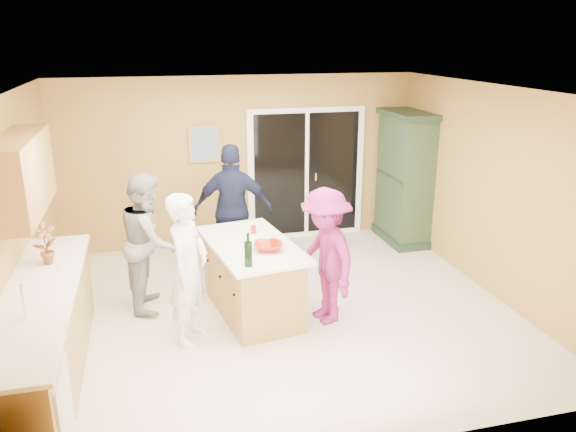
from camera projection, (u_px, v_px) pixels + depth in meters
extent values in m
plane|color=white|center=(278.00, 310.00, 6.76)|extent=(5.50, 5.50, 0.00)
cube|color=silver|center=(277.00, 90.00, 5.96)|extent=(5.50, 5.00, 0.10)
cube|color=tan|center=(241.00, 161.00, 8.67)|extent=(5.50, 0.10, 2.60)
cube|color=tan|center=(356.00, 304.00, 4.05)|extent=(5.50, 0.10, 2.60)
cube|color=tan|center=(15.00, 226.00, 5.72)|extent=(0.10, 5.00, 2.60)
cube|color=tan|center=(492.00, 191.00, 7.00)|extent=(0.10, 5.00, 2.60)
cube|color=#AB8542|center=(44.00, 340.00, 5.22)|extent=(0.60, 3.00, 0.90)
cube|color=silver|center=(23.00, 419.00, 4.22)|extent=(0.62, 0.60, 0.72)
cube|color=white|center=(39.00, 294.00, 5.08)|extent=(0.65, 3.05, 0.04)
cylinder|color=silver|center=(24.00, 302.00, 4.56)|extent=(0.02, 0.02, 0.30)
cube|color=#AB8542|center=(22.00, 175.00, 5.40)|extent=(0.35, 1.60, 0.75)
cube|color=white|center=(306.00, 174.00, 8.96)|extent=(1.90, 0.05, 2.10)
cube|color=black|center=(306.00, 174.00, 8.95)|extent=(1.70, 0.03, 1.94)
cube|color=white|center=(307.00, 174.00, 8.94)|extent=(0.06, 0.04, 1.94)
cube|color=silver|center=(316.00, 177.00, 8.98)|extent=(0.02, 0.03, 0.12)
cube|color=#A38651|center=(204.00, 144.00, 8.43)|extent=(0.46, 0.03, 0.56)
cube|color=#456B8E|center=(204.00, 144.00, 8.42)|extent=(0.38, 0.02, 0.48)
cube|color=#AB8542|center=(252.00, 279.00, 6.60)|extent=(0.98, 1.57, 0.84)
cube|color=white|center=(251.00, 245.00, 6.47)|extent=(1.15, 1.78, 0.04)
cube|color=black|center=(253.00, 308.00, 6.72)|extent=(0.90, 1.49, 0.09)
cube|color=#1F3223|center=(401.00, 236.00, 9.07)|extent=(0.57, 1.08, 0.12)
cube|color=#324830|center=(405.00, 178.00, 8.78)|extent=(0.51, 1.02, 1.92)
cube|color=#1F3223|center=(409.00, 114.00, 8.47)|extent=(0.59, 1.12, 0.08)
imported|color=white|center=(188.00, 269.00, 5.87)|extent=(0.63, 0.72, 1.65)
imported|color=gray|center=(149.00, 241.00, 6.65)|extent=(0.70, 0.86, 1.66)
imported|color=#1A2039|center=(233.00, 210.00, 7.59)|extent=(1.13, 0.65, 1.80)
imported|color=#8A1E63|center=(325.00, 256.00, 6.31)|extent=(0.78, 1.11, 1.57)
imported|color=#AB2813|center=(268.00, 246.00, 6.25)|extent=(0.39, 0.39, 0.08)
imported|color=red|center=(45.00, 243.00, 5.64)|extent=(0.28, 0.24, 0.45)
cylinder|color=#AB2813|center=(253.00, 230.00, 6.77)|extent=(0.07, 0.07, 0.10)
cylinder|color=#AB2813|center=(274.00, 242.00, 6.34)|extent=(0.08, 0.08, 0.10)
cylinder|color=black|center=(248.00, 254.00, 5.78)|extent=(0.08, 0.08, 0.26)
cylinder|color=black|center=(248.00, 238.00, 5.73)|extent=(0.03, 0.03, 0.10)
cylinder|color=silver|center=(261.00, 229.00, 6.92)|extent=(0.27, 0.27, 0.02)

